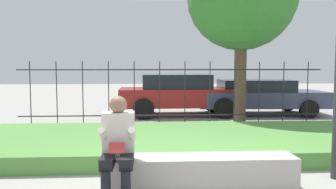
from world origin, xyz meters
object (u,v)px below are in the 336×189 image
at_px(stone_bench, 200,175).
at_px(car_parked_center, 179,93).
at_px(car_parked_right, 258,96).
at_px(person_seated_reader, 118,144).

distance_m(stone_bench, car_parked_center, 6.96).
bearing_deg(car_parked_right, car_parked_center, -178.38).
height_order(stone_bench, car_parked_right, car_parked_right).
bearing_deg(stone_bench, car_parked_right, 65.79).
xyz_separation_m(stone_bench, car_parked_center, (0.38, 6.93, 0.54)).
bearing_deg(car_parked_center, car_parked_right, -2.28).
xyz_separation_m(car_parked_center, car_parked_right, (2.72, -0.03, -0.09)).
distance_m(stone_bench, person_seated_reader, 1.16).
distance_m(stone_bench, car_parked_right, 7.58).
xyz_separation_m(stone_bench, car_parked_right, (3.10, 6.90, 0.46)).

